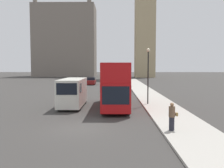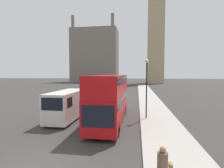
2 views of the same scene
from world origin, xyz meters
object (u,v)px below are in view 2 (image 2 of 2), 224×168
(red_double_decker_bus, at_px, (110,96))
(parked_sedan, at_px, (108,88))
(street_lamp, at_px, (147,80))
(clock_tower, at_px, (156,2))
(white_van, at_px, (67,105))

(red_double_decker_bus, xyz_separation_m, parked_sedan, (-5.18, 29.56, -1.69))
(street_lamp, distance_m, parked_sedan, 29.80)
(clock_tower, relative_size, street_lamp, 12.52)
(white_van, height_order, street_lamp, street_lamp)
(street_lamp, bearing_deg, clock_tower, 83.57)
(street_lamp, xyz_separation_m, parked_sedan, (-8.51, 28.38, -3.15))
(clock_tower, bearing_deg, white_van, -102.67)
(clock_tower, xyz_separation_m, street_lamp, (-7.30, -64.78, -32.38))
(red_double_decker_bus, relative_size, street_lamp, 1.85)
(red_double_decker_bus, distance_m, parked_sedan, 30.06)
(clock_tower, bearing_deg, parked_sedan, -113.47)
(clock_tower, relative_size, parked_sedan, 15.88)
(white_van, bearing_deg, street_lamp, 8.84)
(street_lamp, bearing_deg, white_van, -171.16)
(clock_tower, xyz_separation_m, white_van, (-14.83, -65.96, -34.78))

